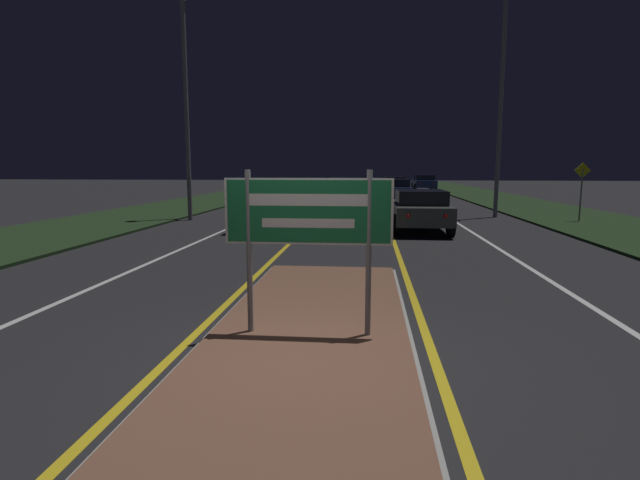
{
  "coord_description": "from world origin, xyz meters",
  "views": [
    {
      "loc": [
        0.72,
        -5.38,
        2.14
      ],
      "look_at": [
        0.0,
        2.08,
        1.05
      ],
      "focal_mm": 28.0,
      "sensor_mm": 36.0,
      "label": 1
    }
  ],
  "objects_px": {
    "car_receding_1": "(396,190)",
    "warning_sign": "(582,186)",
    "car_receding_0": "(420,209)",
    "highway_sign": "(308,219)",
    "streetlight_left_near": "(185,77)",
    "streetlight_right_near": "(502,80)",
    "car_receding_3": "(424,182)",
    "car_approaching_0": "(267,207)",
    "car_receding_2": "(394,186)"
  },
  "relations": [
    {
      "from": "car_receding_1",
      "to": "warning_sign",
      "type": "xyz_separation_m",
      "value": [
        6.45,
        -10.86,
        0.67
      ]
    },
    {
      "from": "car_receding_0",
      "to": "warning_sign",
      "type": "xyz_separation_m",
      "value": [
        6.43,
        3.02,
        0.69
      ]
    },
    {
      "from": "highway_sign",
      "to": "streetlight_left_near",
      "type": "bearing_deg",
      "value": 115.3
    },
    {
      "from": "streetlight_left_near",
      "to": "car_receding_1",
      "type": "height_order",
      "value": "streetlight_left_near"
    },
    {
      "from": "car_receding_0",
      "to": "car_receding_1",
      "type": "distance_m",
      "value": 13.88
    },
    {
      "from": "highway_sign",
      "to": "streetlight_right_near",
      "type": "xyz_separation_m",
      "value": [
        6.24,
        16.33,
        4.25
      ]
    },
    {
      "from": "streetlight_left_near",
      "to": "warning_sign",
      "type": "bearing_deg",
      "value": 1.25
    },
    {
      "from": "car_receding_0",
      "to": "car_receding_3",
      "type": "height_order",
      "value": "car_receding_3"
    },
    {
      "from": "car_receding_1",
      "to": "car_approaching_0",
      "type": "xyz_separation_m",
      "value": [
        -5.34,
        -13.38,
        -0.02
      ]
    },
    {
      "from": "car_receding_1",
      "to": "streetlight_left_near",
      "type": "bearing_deg",
      "value": -128.78
    },
    {
      "from": "car_receding_3",
      "to": "car_approaching_0",
      "type": "relative_size",
      "value": 1.11
    },
    {
      "from": "car_receding_2",
      "to": "streetlight_right_near",
      "type": "bearing_deg",
      "value": -77.87
    },
    {
      "from": "car_receding_2",
      "to": "car_approaching_0",
      "type": "relative_size",
      "value": 0.96
    },
    {
      "from": "streetlight_right_near",
      "to": "car_receding_0",
      "type": "bearing_deg",
      "value": -126.17
    },
    {
      "from": "streetlight_left_near",
      "to": "car_receding_2",
      "type": "height_order",
      "value": "streetlight_left_near"
    },
    {
      "from": "car_receding_1",
      "to": "highway_sign",
      "type": "bearing_deg",
      "value": -95.57
    },
    {
      "from": "streetlight_left_near",
      "to": "car_receding_2",
      "type": "xyz_separation_m",
      "value": [
        9.25,
        18.96,
        -4.94
      ]
    },
    {
      "from": "car_receding_3",
      "to": "streetlight_right_near",
      "type": "bearing_deg",
      "value": -89.1
    },
    {
      "from": "car_receding_2",
      "to": "warning_sign",
      "type": "xyz_separation_m",
      "value": [
        6.2,
        -18.63,
        0.69
      ]
    },
    {
      "from": "car_receding_0",
      "to": "streetlight_right_near",
      "type": "bearing_deg",
      "value": 53.83
    },
    {
      "from": "streetlight_right_near",
      "to": "streetlight_left_near",
      "type": "bearing_deg",
      "value": -169.06
    },
    {
      "from": "car_receding_3",
      "to": "warning_sign",
      "type": "bearing_deg",
      "value": -83.55
    },
    {
      "from": "warning_sign",
      "to": "car_receding_0",
      "type": "bearing_deg",
      "value": -154.79
    },
    {
      "from": "streetlight_right_near",
      "to": "car_receding_1",
      "type": "bearing_deg",
      "value": 113.55
    },
    {
      "from": "car_receding_0",
      "to": "car_approaching_0",
      "type": "distance_m",
      "value": 5.39
    },
    {
      "from": "highway_sign",
      "to": "car_receding_1",
      "type": "height_order",
      "value": "highway_sign"
    },
    {
      "from": "highway_sign",
      "to": "car_receding_0",
      "type": "bearing_deg",
      "value": 77.52
    },
    {
      "from": "car_receding_3",
      "to": "car_receding_0",
      "type": "bearing_deg",
      "value": -96.44
    },
    {
      "from": "streetlight_right_near",
      "to": "warning_sign",
      "type": "xyz_separation_m",
      "value": [
        2.65,
        -2.14,
        -4.34
      ]
    },
    {
      "from": "streetlight_right_near",
      "to": "car_receding_3",
      "type": "distance_m",
      "value": 25.3
    },
    {
      "from": "streetlight_left_near",
      "to": "car_receding_3",
      "type": "distance_m",
      "value": 30.36
    },
    {
      "from": "car_receding_0",
      "to": "warning_sign",
      "type": "relative_size",
      "value": 1.93
    },
    {
      "from": "car_receding_0",
      "to": "warning_sign",
      "type": "height_order",
      "value": "warning_sign"
    },
    {
      "from": "car_receding_0",
      "to": "car_receding_1",
      "type": "relative_size",
      "value": 1.02
    },
    {
      "from": "car_receding_1",
      "to": "car_approaching_0",
      "type": "relative_size",
      "value": 1.0
    },
    {
      "from": "highway_sign",
      "to": "warning_sign",
      "type": "relative_size",
      "value": 0.91
    },
    {
      "from": "car_approaching_0",
      "to": "warning_sign",
      "type": "relative_size",
      "value": 1.9
    },
    {
      "from": "highway_sign",
      "to": "car_receding_1",
      "type": "bearing_deg",
      "value": 84.43
    },
    {
      "from": "car_receding_2",
      "to": "warning_sign",
      "type": "relative_size",
      "value": 1.82
    },
    {
      "from": "highway_sign",
      "to": "car_receding_1",
      "type": "distance_m",
      "value": 25.18
    },
    {
      "from": "streetlight_right_near",
      "to": "car_receding_0",
      "type": "distance_m",
      "value": 8.13
    },
    {
      "from": "car_approaching_0",
      "to": "streetlight_right_near",
      "type": "bearing_deg",
      "value": 27.03
    },
    {
      "from": "car_receding_3",
      "to": "car_approaching_0",
      "type": "distance_m",
      "value": 30.74
    },
    {
      "from": "streetlight_left_near",
      "to": "car_receding_3",
      "type": "bearing_deg",
      "value": 65.55
    },
    {
      "from": "streetlight_left_near",
      "to": "car_receding_1",
      "type": "relative_size",
      "value": 2.1
    },
    {
      "from": "streetlight_right_near",
      "to": "car_receding_1",
      "type": "xyz_separation_m",
      "value": [
        -3.8,
        8.72,
        -5.01
      ]
    },
    {
      "from": "car_receding_0",
      "to": "highway_sign",
      "type": "bearing_deg",
      "value": -102.48
    },
    {
      "from": "highway_sign",
      "to": "car_receding_2",
      "type": "bearing_deg",
      "value": 85.3
    },
    {
      "from": "streetlight_right_near",
      "to": "warning_sign",
      "type": "height_order",
      "value": "streetlight_right_near"
    },
    {
      "from": "highway_sign",
      "to": "car_approaching_0",
      "type": "bearing_deg",
      "value": 103.95
    }
  ]
}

